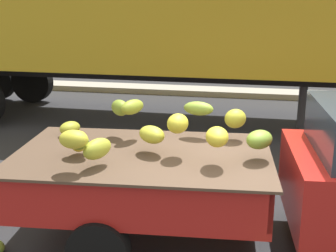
# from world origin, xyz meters

# --- Properties ---
(ground) EXTENTS (220.00, 220.00, 0.00)m
(ground) POSITION_xyz_m (0.00, 0.00, 0.00)
(ground) COLOR #28282B
(curb_strip) EXTENTS (80.00, 0.80, 0.16)m
(curb_strip) POSITION_xyz_m (0.00, 8.29, 0.08)
(curb_strip) COLOR gray
(curb_strip) RESTS_ON ground
(pickup_truck) EXTENTS (5.19, 2.11, 1.70)m
(pickup_truck) POSITION_xyz_m (0.79, 0.17, 0.89)
(pickup_truck) COLOR #B21E19
(pickup_truck) RESTS_ON ground
(semi_trailer) EXTENTS (12.02, 2.72, 3.95)m
(semi_trailer) POSITION_xyz_m (-2.34, 5.21, 2.54)
(semi_trailer) COLOR gold
(semi_trailer) RESTS_ON ground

